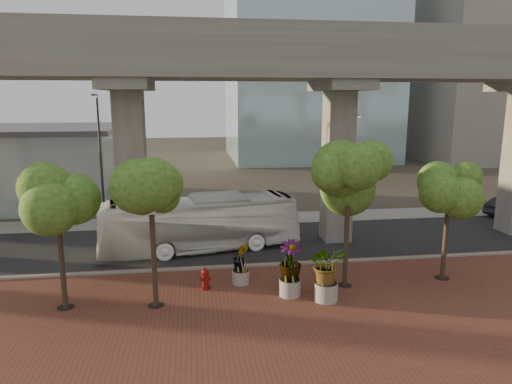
{
  "coord_description": "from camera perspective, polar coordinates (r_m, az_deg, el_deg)",
  "views": [
    {
      "loc": [
        -2.57,
        -24.08,
        8.54
      ],
      "look_at": [
        0.86,
        0.5,
        3.46
      ],
      "focal_mm": 32.0,
      "sensor_mm": 36.0,
      "label": 1
    }
  ],
  "objects": [
    {
      "name": "street_tree_near_west",
      "position": [
        18.59,
        -13.03,
        0.06
      ],
      "size": [
        3.42,
        3.42,
        6.45
      ],
      "color": "#413325",
      "rests_on": "ground"
    },
    {
      "name": "street_tree_near_east",
      "position": [
        20.56,
        11.52,
        1.45
      ],
      "size": [
        4.01,
        4.01,
        6.8
      ],
      "color": "#413325",
      "rests_on": "ground"
    },
    {
      "name": "brick_plaza",
      "position": [
        18.38,
        1.04,
        -16.02
      ],
      "size": [
        70.0,
        13.0,
        0.06
      ],
      "primitive_type": "cube",
      "color": "brown",
      "rests_on": "ground"
    },
    {
      "name": "far_sidewalk",
      "position": [
        32.81,
        -3.18,
        -3.48
      ],
      "size": [
        90.0,
        3.0,
        0.06
      ],
      "primitive_type": "cube",
      "color": "gray",
      "rests_on": "ground"
    },
    {
      "name": "transit_bus",
      "position": [
        26.14,
        -7.0,
        -3.98
      ],
      "size": [
        11.55,
        4.57,
        3.14
      ],
      "primitive_type": "imported",
      "rotation": [
        0.0,
        0.0,
        1.75
      ],
      "color": "white",
      "rests_on": "ground"
    },
    {
      "name": "streetlamp_west",
      "position": [
        31.15,
        -18.92,
        4.67
      ],
      "size": [
        0.44,
        1.28,
        8.8
      ],
      "color": "#2A2A2F",
      "rests_on": "ground"
    },
    {
      "name": "streetlamp_east",
      "position": [
        33.14,
        11.93,
        4.08
      ],
      "size": [
        0.37,
        1.08,
        7.47
      ],
      "color": "#2B2C30",
      "rests_on": "ground"
    },
    {
      "name": "planter_front",
      "position": [
        19.78,
        8.83,
        -9.25
      ],
      "size": [
        2.24,
        2.24,
        2.47
      ],
      "color": "#A29B93",
      "rests_on": "ground"
    },
    {
      "name": "planter_left",
      "position": [
        21.36,
        -1.93,
        -8.35
      ],
      "size": [
        1.81,
        1.81,
        1.99
      ],
      "color": "#A6A396",
      "rests_on": "ground"
    },
    {
      "name": "parked_car",
      "position": [
        38.69,
        29.12,
        -1.64
      ],
      "size": [
        4.34,
        2.64,
        1.35
      ],
      "primitive_type": "imported",
      "rotation": [
        0.0,
        0.0,
        1.89
      ],
      "color": "black",
      "rests_on": "ground"
    },
    {
      "name": "midrise_block",
      "position": [
        72.58,
        26.81,
        13.1
      ],
      "size": [
        18.0,
        16.0,
        24.0
      ],
      "primitive_type": "cube",
      "color": "gray",
      "rests_on": "ground"
    },
    {
      "name": "curb_strip",
      "position": [
        23.79,
        -1.24,
        -9.27
      ],
      "size": [
        70.0,
        0.25,
        0.16
      ],
      "primitive_type": "cube",
      "color": "gray",
      "rests_on": "ground"
    },
    {
      "name": "fire_hydrant",
      "position": [
        21.18,
        -6.36,
        -10.68
      ],
      "size": [
        0.51,
        0.46,
        1.01
      ],
      "color": "maroon",
      "rests_on": "ground"
    },
    {
      "name": "asphalt_road",
      "position": [
        27.56,
        -2.22,
        -6.45
      ],
      "size": [
        90.0,
        8.0,
        0.04
      ],
      "primitive_type": "cube",
      "color": "black",
      "rests_on": "ground"
    },
    {
      "name": "planter_right",
      "position": [
        20.06,
        4.32,
        -8.83
      ],
      "size": [
        2.32,
        2.32,
        2.47
      ],
      "color": "#A49C94",
      "rests_on": "ground"
    },
    {
      "name": "street_tree_far_east",
      "position": [
        22.95,
        23.03,
        0.18
      ],
      "size": [
        3.28,
        3.28,
        5.83
      ],
      "color": "#413325",
      "rests_on": "ground"
    },
    {
      "name": "transit_viaduct",
      "position": [
        26.24,
        -2.34,
        8.82
      ],
      "size": [
        72.0,
        5.6,
        12.4
      ],
      "color": "gray",
      "rests_on": "ground"
    },
    {
      "name": "street_tree_far_west",
      "position": [
        19.57,
        -23.79,
        0.01
      ],
      "size": [
        3.48,
        3.48,
        6.51
      ],
      "color": "#413325",
      "rests_on": "ground"
    },
    {
      "name": "ground",
      "position": [
        25.68,
        -1.76,
        -7.86
      ],
      "size": [
        160.0,
        160.0,
        0.0
      ],
      "primitive_type": "plane",
      "color": "#322C24",
      "rests_on": "ground"
    }
  ]
}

